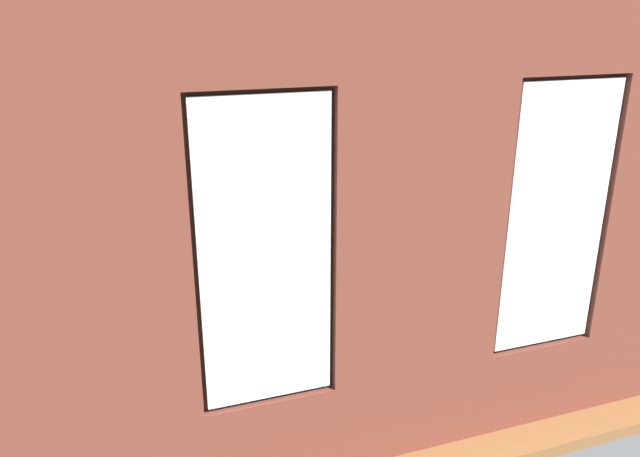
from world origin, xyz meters
The scene contains 20 objects.
ground_plane centered at (0.00, 0.00, -0.05)m, with size 7.24×5.57×0.10m, color brown.
brick_wall_with_windows centered at (0.00, 2.40, 1.74)m, with size 6.64×0.30×3.49m.
couch_by_window centered at (0.21, 1.76, 0.33)m, with size 2.03×0.87×0.80m.
couch_left centered at (-2.62, 0.03, 0.33)m, with size 0.96×2.08×0.80m.
coffee_table centered at (-0.01, 0.22, 0.39)m, with size 1.59×0.74×0.44m.
cup_ceramic centered at (-0.01, 0.22, 0.48)m, with size 0.08×0.08×0.09m, color silver.
candle_jar centered at (-0.44, 0.09, 0.50)m, with size 0.08×0.08×0.12m, color #B7333D.
table_plant_small centered at (0.47, 0.34, 0.57)m, with size 0.14×0.14×0.24m.
remote_black centered at (-0.12, 0.34, 0.45)m, with size 0.05×0.17×0.02m, color black.
remote_gray centered at (0.19, 0.13, 0.45)m, with size 0.05×0.17×0.02m, color #59595B.
media_console centered at (2.97, -0.54, 0.29)m, with size 1.06×0.42×0.59m, color black.
tv_flatscreen centered at (2.97, -0.54, 0.99)m, with size 1.19×0.20×0.80m.
papasan_chair centered at (0.91, -1.46, 0.43)m, with size 1.05×1.05×0.67m.
potted_plant_foreground_right centered at (2.67, -1.74, 0.73)m, with size 0.77×0.77×1.14m.
potted_plant_by_left_couch centered at (-2.22, -1.44, 0.32)m, with size 0.24×0.24×0.48m.
potted_plant_near_tv centered at (2.42, 0.45, 0.72)m, with size 0.77×0.89×1.29m.
potted_plant_mid_room_small centered at (-0.79, -0.42, 0.43)m, with size 0.37×0.37×0.64m.
potted_plant_between_couches centered at (-1.25, 1.71, 0.54)m, with size 0.77×0.87×1.18m.
potted_plant_beside_window_right centered at (1.76, 1.86, 0.62)m, with size 0.52×0.52×0.99m.
potted_plant_corner_near_left centered at (-2.77, -1.78, 0.80)m, with size 0.97×1.03×1.32m.
Camera 1 is at (1.92, 5.85, 3.13)m, focal length 35.00 mm.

